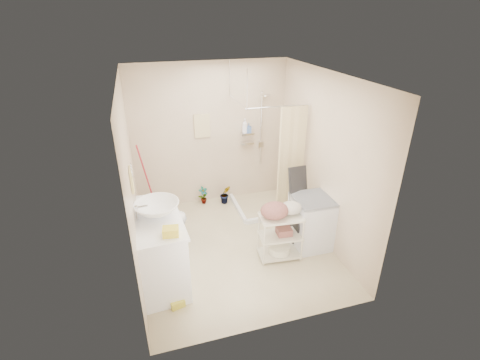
{
  "coord_description": "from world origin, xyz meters",
  "views": [
    {
      "loc": [
        -1.19,
        -4.29,
        3.33
      ],
      "look_at": [
        0.16,
        0.25,
        1.02
      ],
      "focal_mm": 26.0,
      "sensor_mm": 36.0,
      "label": 1
    }
  ],
  "objects_px": {
    "vanity": "(159,252)",
    "laundry_rack": "(280,233)",
    "toilet": "(163,220)",
    "washing_machine": "(311,222)"
  },
  "relations": [
    {
      "from": "vanity",
      "to": "toilet",
      "type": "distance_m",
      "value": 0.98
    },
    {
      "from": "vanity",
      "to": "laundry_rack",
      "type": "bearing_deg",
      "value": -2.01
    },
    {
      "from": "washing_machine",
      "to": "laundry_rack",
      "type": "relative_size",
      "value": 0.98
    },
    {
      "from": "vanity",
      "to": "washing_machine",
      "type": "relative_size",
      "value": 1.36
    },
    {
      "from": "laundry_rack",
      "to": "vanity",
      "type": "bearing_deg",
      "value": -172.98
    },
    {
      "from": "washing_machine",
      "to": "laundry_rack",
      "type": "xyz_separation_m",
      "value": [
        -0.57,
        -0.14,
        0.01
      ]
    },
    {
      "from": "washing_machine",
      "to": "laundry_rack",
      "type": "distance_m",
      "value": 0.59
    },
    {
      "from": "vanity",
      "to": "laundry_rack",
      "type": "distance_m",
      "value": 1.73
    },
    {
      "from": "vanity",
      "to": "laundry_rack",
      "type": "xyz_separation_m",
      "value": [
        1.73,
        0.05,
        -0.07
      ]
    },
    {
      "from": "vanity",
      "to": "laundry_rack",
      "type": "relative_size",
      "value": 1.34
    }
  ]
}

